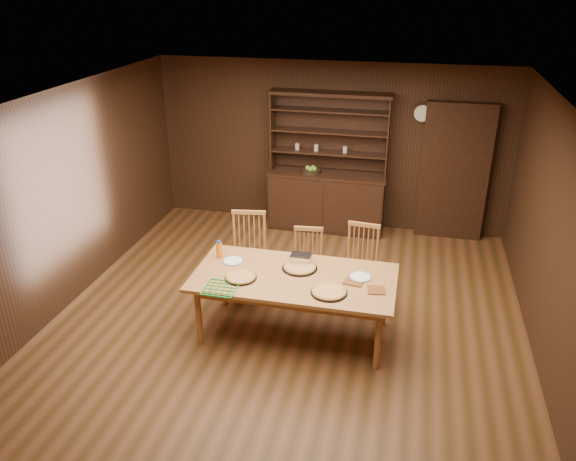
% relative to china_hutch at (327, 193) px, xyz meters
% --- Properties ---
extents(floor, '(6.00, 6.00, 0.00)m').
position_rel_china_hutch_xyz_m(floor, '(0.00, -2.75, -0.60)').
color(floor, brown).
rests_on(floor, ground).
extents(room_shell, '(6.00, 6.00, 6.00)m').
position_rel_china_hutch_xyz_m(room_shell, '(0.00, -2.75, 0.98)').
color(room_shell, silver).
rests_on(room_shell, floor).
extents(china_hutch, '(1.84, 0.52, 2.17)m').
position_rel_china_hutch_xyz_m(china_hutch, '(0.00, 0.00, 0.00)').
color(china_hutch, '#331D11').
rests_on(china_hutch, floor).
extents(doorway, '(1.00, 0.18, 2.10)m').
position_rel_china_hutch_xyz_m(doorway, '(1.90, 0.15, 0.45)').
color(doorway, '#331D11').
rests_on(doorway, floor).
extents(wall_clock, '(0.30, 0.05, 0.30)m').
position_rel_china_hutch_xyz_m(wall_clock, '(1.35, 0.20, 1.30)').
color(wall_clock, '#331D11').
rests_on(wall_clock, room_shell).
extents(dining_table, '(2.22, 1.11, 0.75)m').
position_rel_china_hutch_xyz_m(dining_table, '(0.13, -2.98, 0.09)').
color(dining_table, '#C77E45').
rests_on(dining_table, floor).
extents(chair_left, '(0.51, 0.49, 1.10)m').
position_rel_china_hutch_xyz_m(chair_left, '(-0.63, -2.20, -0.01)').
color(chair_left, '#C68644').
rests_on(chair_left, floor).
extents(chair_center, '(0.42, 0.40, 0.93)m').
position_rel_china_hutch_xyz_m(chair_center, '(0.11, -2.14, -0.10)').
color(chair_center, '#C68644').
rests_on(chair_center, floor).
extents(chair_right, '(0.46, 0.44, 1.02)m').
position_rel_china_hutch_xyz_m(chair_right, '(0.77, -2.08, -0.06)').
color(chair_right, '#C68644').
rests_on(chair_right, floor).
extents(pizza_left, '(0.35, 0.35, 0.04)m').
position_rel_china_hutch_xyz_m(pizza_left, '(-0.43, -3.16, 0.17)').
color(pizza_left, black).
rests_on(pizza_left, dining_table).
extents(pizza_right, '(0.39, 0.39, 0.04)m').
position_rel_china_hutch_xyz_m(pizza_right, '(0.56, -3.25, 0.17)').
color(pizza_right, black).
rests_on(pizza_right, dining_table).
extents(pizza_center, '(0.40, 0.40, 0.04)m').
position_rel_china_hutch_xyz_m(pizza_center, '(0.15, -2.80, 0.17)').
color(pizza_center, black).
rests_on(pizza_center, dining_table).
extents(cooling_rack, '(0.33, 0.33, 0.02)m').
position_rel_china_hutch_xyz_m(cooling_rack, '(-0.57, -3.42, 0.16)').
color(cooling_rack, '#0B9B28').
rests_on(cooling_rack, dining_table).
extents(plate_left, '(0.24, 0.24, 0.02)m').
position_rel_china_hutch_xyz_m(plate_left, '(-0.63, -2.81, 0.16)').
color(plate_left, white).
rests_on(plate_left, dining_table).
extents(plate_right, '(0.24, 0.24, 0.02)m').
position_rel_china_hutch_xyz_m(plate_right, '(0.84, -2.85, 0.16)').
color(plate_right, white).
rests_on(plate_right, dining_table).
extents(foil_dish, '(0.24, 0.17, 0.10)m').
position_rel_china_hutch_xyz_m(foil_dish, '(0.13, -2.65, 0.20)').
color(foil_dish, white).
rests_on(foil_dish, dining_table).
extents(juice_bottle, '(0.07, 0.07, 0.21)m').
position_rel_china_hutch_xyz_m(juice_bottle, '(-0.82, -2.74, 0.25)').
color(juice_bottle, orange).
rests_on(juice_bottle, dining_table).
extents(pot_holder_a, '(0.20, 0.20, 0.01)m').
position_rel_china_hutch_xyz_m(pot_holder_a, '(1.03, -3.09, 0.16)').
color(pot_holder_a, red).
rests_on(pot_holder_a, dining_table).
extents(pot_holder_b, '(0.23, 0.23, 0.01)m').
position_rel_china_hutch_xyz_m(pot_holder_b, '(0.78, -2.96, 0.16)').
color(pot_holder_b, red).
rests_on(pot_holder_b, dining_table).
extents(fruit_bowl, '(0.30, 0.30, 0.12)m').
position_rel_china_hutch_xyz_m(fruit_bowl, '(-0.25, -0.07, 0.39)').
color(fruit_bowl, black).
rests_on(fruit_bowl, china_hutch).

